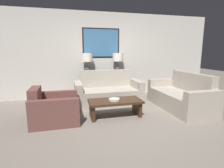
{
  "coord_description": "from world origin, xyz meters",
  "views": [
    {
      "loc": [
        -1.08,
        -3.28,
        1.45
      ],
      "look_at": [
        -0.02,
        0.82,
        0.65
      ],
      "focal_mm": 28.0,
      "sensor_mm": 36.0,
      "label": 1
    }
  ],
  "objects": [
    {
      "name": "table_lamp_left",
      "position": [
        -0.49,
        2.06,
        1.14
      ],
      "size": [
        0.34,
        0.34,
        0.66
      ],
      "color": "#333338",
      "rests_on": "console_table"
    },
    {
      "name": "back_wall",
      "position": [
        0.0,
        2.34,
        1.33
      ],
      "size": [
        7.63,
        0.12,
        2.65
      ],
      "color": "beige",
      "rests_on": "ground_plane"
    },
    {
      "name": "couch_by_side",
      "position": [
        1.71,
        0.48,
        0.3
      ],
      "size": [
        0.88,
        1.82,
        0.91
      ],
      "color": "#ADA393",
      "rests_on": "ground_plane"
    },
    {
      "name": "ground_plane",
      "position": [
        0.0,
        0.0,
        0.0
      ],
      "size": [
        20.0,
        20.0,
        0.0
      ],
      "primitive_type": "plane",
      "color": "slate"
    },
    {
      "name": "decorative_bowl",
      "position": [
        -0.11,
        0.3,
        0.4
      ],
      "size": [
        0.25,
        0.25,
        0.04
      ],
      "color": "beige",
      "rests_on": "coffee_table"
    },
    {
      "name": "table_lamp_right",
      "position": [
        0.49,
        2.06,
        1.14
      ],
      "size": [
        0.34,
        0.34,
        0.66
      ],
      "color": "#333338",
      "rests_on": "console_table"
    },
    {
      "name": "coffee_table",
      "position": [
        -0.08,
        0.32,
        0.28
      ],
      "size": [
        1.17,
        0.55,
        0.38
      ],
      "color": "#3D2616",
      "rests_on": "ground_plane"
    },
    {
      "name": "armchair_near_back_wall",
      "position": [
        -1.38,
        0.36,
        0.27
      ],
      "size": [
        0.93,
        0.85,
        0.73
      ],
      "color": "brown",
      "rests_on": "ground_plane"
    },
    {
      "name": "couch_by_back_wall",
      "position": [
        0.0,
        1.38,
        0.3
      ],
      "size": [
        1.82,
        0.88,
        0.91
      ],
      "color": "#ADA393",
      "rests_on": "ground_plane"
    },
    {
      "name": "console_table",
      "position": [
        0.0,
        2.06,
        0.36
      ],
      "size": [
        1.4,
        0.4,
        0.73
      ],
      "color": "black",
      "rests_on": "ground_plane"
    }
  ]
}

